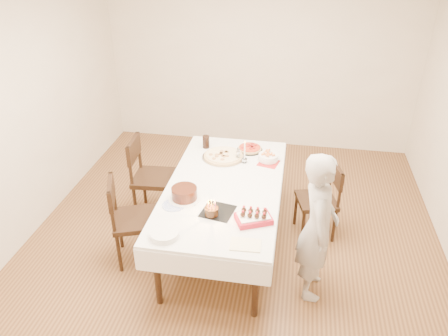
% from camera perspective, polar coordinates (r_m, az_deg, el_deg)
% --- Properties ---
extents(floor, '(5.00, 5.00, 0.00)m').
position_cam_1_polar(floor, '(4.89, 1.20, -9.46)').
color(floor, '#50311B').
rests_on(floor, ground).
extents(wall_back, '(4.50, 0.04, 2.70)m').
position_cam_1_polar(wall_back, '(6.51, 4.83, 14.15)').
color(wall_back, beige).
rests_on(wall_back, floor).
extents(wall_left, '(0.04, 5.00, 2.70)m').
position_cam_1_polar(wall_left, '(4.99, -25.22, 6.44)').
color(wall_left, beige).
rests_on(wall_left, floor).
extents(dining_table, '(1.62, 2.35, 0.75)m').
position_cam_1_polar(dining_table, '(4.63, 0.00, -6.17)').
color(dining_table, silver).
rests_on(dining_table, floor).
extents(chair_right_savory, '(0.54, 0.54, 0.86)m').
position_cam_1_polar(chair_right_savory, '(4.86, 11.99, -4.20)').
color(chair_right_savory, black).
rests_on(chair_right_savory, floor).
extents(chair_left_savory, '(0.54, 0.54, 0.98)m').
position_cam_1_polar(chair_left_savory, '(5.10, -9.08, -1.29)').
color(chair_left_savory, black).
rests_on(chair_left_savory, floor).
extents(chair_left_dessert, '(0.62, 0.62, 0.95)m').
position_cam_1_polar(chair_left_dessert, '(4.49, -11.43, -6.62)').
color(chair_left_dessert, black).
rests_on(chair_left_dessert, floor).
extents(person, '(0.35, 0.53, 1.45)m').
position_cam_1_polar(person, '(3.97, 12.13, -7.58)').
color(person, beige).
rests_on(person, floor).
extents(pizza_white, '(0.62, 0.62, 0.04)m').
position_cam_1_polar(pizza_white, '(4.91, -0.08, 1.58)').
color(pizza_white, beige).
rests_on(pizza_white, dining_table).
extents(pizza_pepperoni, '(0.36, 0.36, 0.04)m').
position_cam_1_polar(pizza_pepperoni, '(5.08, 3.38, 2.55)').
color(pizza_pepperoni, red).
rests_on(pizza_pepperoni, dining_table).
extents(red_placemat, '(0.26, 0.26, 0.01)m').
position_cam_1_polar(red_placemat, '(4.84, 5.83, 0.63)').
color(red_placemat, '#B21E1E').
rests_on(red_placemat, dining_table).
extents(pasta_bowl, '(0.22, 0.22, 0.07)m').
position_cam_1_polar(pasta_bowl, '(4.87, 5.81, 1.42)').
color(pasta_bowl, white).
rests_on(pasta_bowl, dining_table).
extents(taper_candle, '(0.06, 0.06, 0.27)m').
position_cam_1_polar(taper_candle, '(4.77, 2.71, 2.16)').
color(taper_candle, white).
rests_on(taper_candle, dining_table).
extents(shaker_pair, '(0.13, 0.13, 0.12)m').
position_cam_1_polar(shaker_pair, '(4.84, 1.82, 1.57)').
color(shaker_pair, white).
rests_on(shaker_pair, dining_table).
extents(cola_glass, '(0.09, 0.09, 0.15)m').
position_cam_1_polar(cola_glass, '(5.12, -2.36, 3.44)').
color(cola_glass, black).
rests_on(cola_glass, dining_table).
extents(layer_cake, '(0.41, 0.41, 0.12)m').
position_cam_1_polar(layer_cake, '(4.19, -5.20, -3.34)').
color(layer_cake, '#36170D').
rests_on(layer_cake, dining_table).
extents(cake_board, '(0.33, 0.33, 0.01)m').
position_cam_1_polar(cake_board, '(4.04, -0.81, -5.70)').
color(cake_board, black).
rests_on(cake_board, dining_table).
extents(birthday_cake, '(0.13, 0.13, 0.14)m').
position_cam_1_polar(birthday_cake, '(3.94, -1.65, -5.25)').
color(birthday_cake, '#311C0D').
rests_on(birthday_cake, dining_table).
extents(strawberry_box, '(0.37, 0.32, 0.08)m').
position_cam_1_polar(strawberry_box, '(3.90, 3.89, -6.49)').
color(strawberry_box, '#A91323').
rests_on(strawberry_box, dining_table).
extents(box_lid, '(0.26, 0.18, 0.02)m').
position_cam_1_polar(box_lid, '(3.66, 2.82, -10.03)').
color(box_lid, beige).
rests_on(box_lid, dining_table).
extents(plate_stack, '(0.29, 0.29, 0.05)m').
position_cam_1_polar(plate_stack, '(3.77, -7.77, -8.51)').
color(plate_stack, white).
rests_on(plate_stack, dining_table).
extents(china_plate, '(0.27, 0.27, 0.01)m').
position_cam_1_polar(china_plate, '(4.14, -6.56, -4.82)').
color(china_plate, white).
rests_on(china_plate, dining_table).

